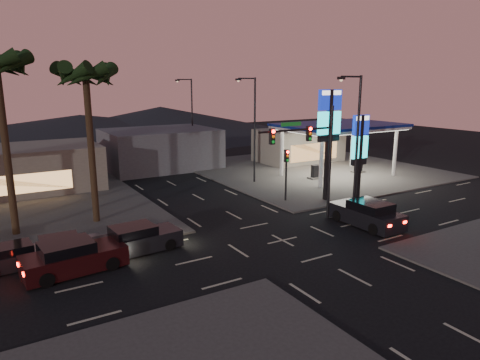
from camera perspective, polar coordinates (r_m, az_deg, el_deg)
ground at (r=26.77m, az=5.68°, el=-8.02°), size 140.00×140.00×0.00m
corner_lot_ne at (r=48.47m, az=9.58°, el=1.41°), size 24.00×24.00×0.12m
gas_station at (r=44.81m, az=13.16°, el=6.83°), size 12.20×8.20×5.47m
convenience_store at (r=53.20m, az=7.80°, el=4.60°), size 10.00×6.00×4.00m
pylon_sign_tall at (r=34.86m, az=11.80°, el=7.45°), size 2.20×0.35×9.00m
pylon_sign_short at (r=36.10m, az=15.68°, el=4.64°), size 1.60×0.35×7.00m
traffic_signal_mast at (r=29.25m, az=9.50°, el=4.26°), size 6.10×0.39×8.00m
pedestal_signal at (r=34.55m, az=6.20°, el=1.78°), size 0.32×0.39×4.30m
streetlight_near at (r=30.55m, az=15.11°, el=5.27°), size 2.14×0.25×10.00m
streetlight_mid at (r=40.58m, az=1.73°, el=7.47°), size 2.14×0.25×10.00m
streetlight_far at (r=52.86m, az=-6.61°, el=8.63°), size 2.14×0.25×10.00m
palm_a at (r=30.09m, az=-19.83°, el=11.95°), size 4.41×4.41×10.86m
building_far_west at (r=42.64m, az=-29.08°, el=1.06°), size 16.00×8.00×4.00m
building_far_mid at (r=49.58m, az=-10.59°, el=4.14°), size 12.00×9.00×4.40m
hill_right at (r=85.73m, az=-10.52°, el=7.92°), size 50.00×50.00×5.00m
hill_center at (r=81.72m, az=-20.45°, el=6.75°), size 60.00×60.00×4.00m
car_lane_a_front at (r=25.43m, az=-13.49°, el=-7.70°), size 4.97×2.38×1.58m
car_lane_a_mid at (r=23.77m, az=-21.38°, el=-9.62°), size 5.29×2.56×1.67m
car_lane_b_front at (r=25.68m, az=-22.41°, el=-8.41°), size 4.16×1.87×1.34m
car_lane_b_mid at (r=25.57m, az=-27.65°, el=-9.04°), size 4.14×1.98×1.31m
suv_station at (r=30.33m, az=16.56°, el=-4.37°), size 2.30×5.24×1.74m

